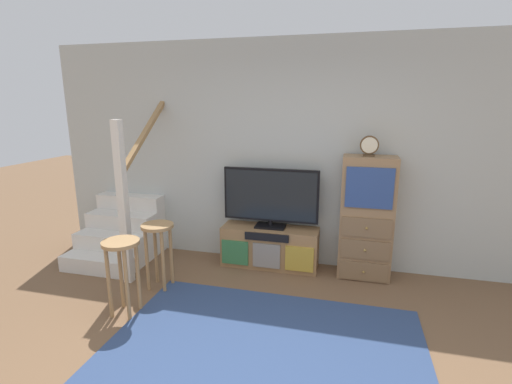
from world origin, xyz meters
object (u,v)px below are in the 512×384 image
(television, at_px, (271,196))
(bar_stool_near, at_px, (122,260))
(media_console, at_px, (270,247))
(side_cabinet, at_px, (366,218))
(desk_clock, at_px, (369,146))
(bar_stool_far, at_px, (158,241))

(television, relative_size, bar_stool_near, 1.55)
(media_console, distance_m, bar_stool_near, 1.80)
(side_cabinet, height_order, bar_stool_near, side_cabinet)
(side_cabinet, bearing_deg, desk_clock, -148.24)
(television, xyz_separation_m, desk_clock, (1.08, -0.03, 0.63))
(television, bearing_deg, desk_clock, -1.51)
(bar_stool_far, bearing_deg, bar_stool_near, -96.40)
(desk_clock, xyz_separation_m, bar_stool_near, (-2.19, -1.38, -0.97))
(television, distance_m, bar_stool_far, 1.39)
(media_console, relative_size, side_cabinet, 0.83)
(media_console, xyz_separation_m, television, (-0.00, 0.02, 0.63))
(bar_stool_near, bearing_deg, television, 51.96)
(media_console, height_order, desk_clock, desk_clock)
(media_console, height_order, side_cabinet, side_cabinet)
(bar_stool_near, relative_size, bar_stool_far, 1.02)
(desk_clock, xyz_separation_m, bar_stool_far, (-2.12, -0.82, -0.98))
(media_console, xyz_separation_m, side_cabinet, (1.11, 0.01, 0.45))
(desk_clock, height_order, bar_stool_near, desk_clock)
(media_console, xyz_separation_m, desk_clock, (1.08, -0.00, 1.27))
(bar_stool_near, bearing_deg, side_cabinet, 32.26)
(media_console, distance_m, television, 0.63)
(media_console, distance_m, side_cabinet, 1.20)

